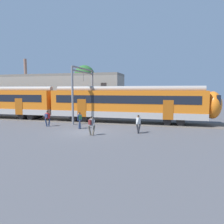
{
  "coord_description": "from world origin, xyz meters",
  "views": [
    {
      "loc": [
        7.42,
        -18.59,
        3.89
      ],
      "look_at": [
        1.61,
        3.05,
        1.6
      ],
      "focal_mm": 35.0,
      "sensor_mm": 36.0,
      "label": 1
    }
  ],
  "objects_px": {
    "pedestrian_red": "(47,117)",
    "pedestrian_grey": "(91,124)",
    "pedestrian_navy": "(80,119)",
    "pedestrian_white": "(138,123)",
    "commuter_train": "(61,103)"
  },
  "relations": [
    {
      "from": "pedestrian_red",
      "to": "pedestrian_grey",
      "type": "height_order",
      "value": "same"
    },
    {
      "from": "pedestrian_navy",
      "to": "pedestrian_white",
      "type": "relative_size",
      "value": 1.0
    },
    {
      "from": "commuter_train",
      "to": "pedestrian_red",
      "type": "relative_size",
      "value": 22.83
    },
    {
      "from": "pedestrian_grey",
      "to": "pedestrian_red",
      "type": "bearing_deg",
      "value": 153.0
    },
    {
      "from": "pedestrian_white",
      "to": "pedestrian_red",
      "type": "bearing_deg",
      "value": 173.27
    },
    {
      "from": "commuter_train",
      "to": "pedestrian_red",
      "type": "distance_m",
      "value": 5.26
    },
    {
      "from": "pedestrian_navy",
      "to": "pedestrian_white",
      "type": "height_order",
      "value": "same"
    },
    {
      "from": "commuter_train",
      "to": "pedestrian_white",
      "type": "height_order",
      "value": "commuter_train"
    },
    {
      "from": "commuter_train",
      "to": "pedestrian_white",
      "type": "bearing_deg",
      "value": -29.3
    },
    {
      "from": "pedestrian_grey",
      "to": "pedestrian_white",
      "type": "xyz_separation_m",
      "value": [
        3.73,
        1.96,
        -0.03
      ]
    },
    {
      "from": "pedestrian_grey",
      "to": "pedestrian_white",
      "type": "bearing_deg",
      "value": 27.72
    },
    {
      "from": "commuter_train",
      "to": "pedestrian_grey",
      "type": "bearing_deg",
      "value": -48.28
    },
    {
      "from": "pedestrian_navy",
      "to": "pedestrian_white",
      "type": "bearing_deg",
      "value": -7.4
    },
    {
      "from": "pedestrian_red",
      "to": "pedestrian_white",
      "type": "distance_m",
      "value": 9.92
    },
    {
      "from": "pedestrian_navy",
      "to": "pedestrian_white",
      "type": "xyz_separation_m",
      "value": [
        5.99,
        -0.78,
        -0.03
      ]
    }
  ]
}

